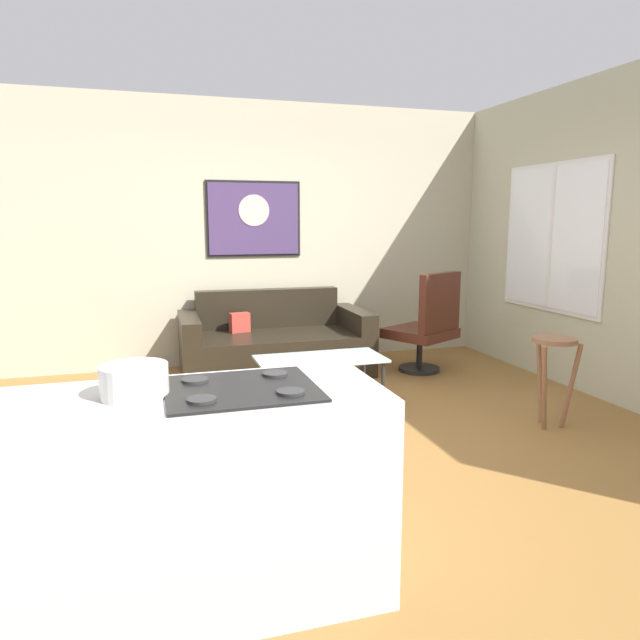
{
  "coord_description": "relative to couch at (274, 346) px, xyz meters",
  "views": [
    {
      "loc": [
        -1.19,
        -3.82,
        1.55
      ],
      "look_at": [
        0.25,
        0.9,
        0.7
      ],
      "focal_mm": 32.38,
      "sensor_mm": 36.0,
      "label": 1
    }
  ],
  "objects": [
    {
      "name": "wall_painting",
      "position": [
        -0.09,
        0.51,
        1.29
      ],
      "size": [
        1.02,
        0.03,
        0.8
      ],
      "color": "black"
    },
    {
      "name": "bar_stool",
      "position": [
        1.66,
        -2.17,
        0.25
      ],
      "size": [
        0.37,
        0.37,
        0.69
      ],
      "color": "#8D5E3F",
      "rests_on": "ground"
    },
    {
      "name": "back_wall",
      "position": [
        -0.05,
        0.55,
        1.12
      ],
      "size": [
        6.4,
        0.05,
        2.8
      ],
      "primitive_type": "cube",
      "color": "#BBB498",
      "rests_on": "ground"
    },
    {
      "name": "armchair",
      "position": [
        1.5,
        -0.47,
        0.22
      ],
      "size": [
        0.81,
        0.8,
        1.04
      ],
      "color": "black",
      "rests_on": "ground"
    },
    {
      "name": "window",
      "position": [
        2.54,
        -0.97,
        1.11
      ],
      "size": [
        0.03,
        1.41,
        1.42
      ],
      "color": "silver"
    },
    {
      "name": "right_wall",
      "position": [
        2.58,
        -1.57,
        1.12
      ],
      "size": [
        0.05,
        6.4,
        2.8
      ],
      "primitive_type": "cube",
      "color": "#B9B99A",
      "rests_on": "ground"
    },
    {
      "name": "ground",
      "position": [
        -0.05,
        -1.87,
        -0.3
      ],
      "size": [
        6.4,
        6.4,
        0.04
      ],
      "primitive_type": "cube",
      "color": "olive"
    },
    {
      "name": "mixing_bowl",
      "position": [
        -1.3,
        -3.43,
        0.66
      ],
      "size": [
        0.26,
        0.26,
        0.13
      ],
      "color": "silver",
      "rests_on": "kitchen_counter"
    },
    {
      "name": "couch",
      "position": [
        0.0,
        0.0,
        0.0
      ],
      "size": [
        1.9,
        0.98,
        0.83
      ],
      "color": "black",
      "rests_on": "ground"
    },
    {
      "name": "coffee_table",
      "position": [
        0.12,
        -1.22,
        0.11
      ],
      "size": [
        1.06,
        0.52,
        0.43
      ],
      "color": "silver",
      "rests_on": "ground"
    },
    {
      "name": "kitchen_counter",
      "position": [
        -1.21,
        -3.46,
        0.16
      ],
      "size": [
        1.78,
        0.65,
        0.9
      ],
      "color": "silver",
      "rests_on": "ground"
    }
  ]
}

